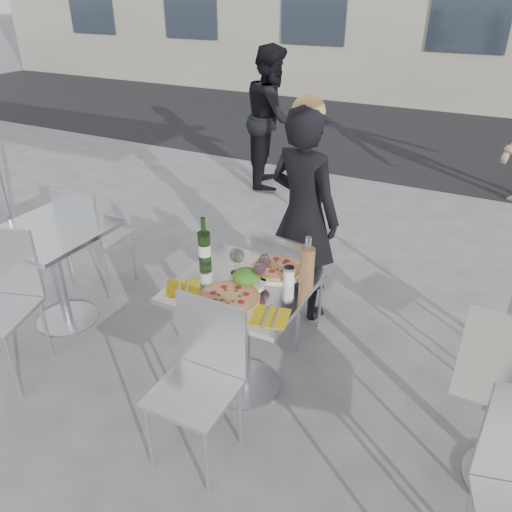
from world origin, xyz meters
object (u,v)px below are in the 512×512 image
at_px(main_table, 244,315).
at_px(chair_near, 202,369).
at_px(side_chair_lfar, 89,232).
at_px(side_chair_lnear, 1,292).
at_px(carafe, 307,266).
at_px(salad_plate, 246,278).
at_px(side_table_left, 54,257).
at_px(pizza_far, 277,268).
at_px(wineglass_red_a, 260,269).
at_px(napkin_right, 270,317).
at_px(pedestrian_a, 272,118).
at_px(sugar_shaker, 289,276).
at_px(wineglass_white_a, 235,256).
at_px(pizza_near, 229,297).
at_px(napkin_left, 183,288).
at_px(wineglass_white_b, 239,257).
at_px(chair_far, 284,277).
at_px(wineglass_red_b, 264,262).
at_px(wine_bottle, 204,246).
at_px(woman_diner, 303,215).

height_order(main_table, chair_near, chair_near).
distance_m(side_chair_lfar, side_chair_lnear, 0.95).
bearing_deg(carafe, salad_plate, -154.29).
distance_m(side_table_left, pizza_far, 1.63).
relative_size(chair_near, carafe, 2.98).
height_order(wineglass_red_a, napkin_right, wineglass_red_a).
distance_m(side_chair_lnear, pedestrian_a, 3.84).
bearing_deg(sugar_shaker, pizza_far, 138.55).
height_order(side_chair_lfar, wineglass_white_a, wineglass_white_a).
relative_size(side_table_left, wineglass_red_a, 4.76).
xyz_separation_m(pizza_near, napkin_right, (0.26, -0.05, -0.01)).
relative_size(chair_near, pedestrian_a, 0.53).
distance_m(wineglass_white_a, napkin_right, 0.48).
xyz_separation_m(main_table, napkin_left, (-0.27, -0.19, 0.21)).
bearing_deg(side_table_left, wineglass_white_b, 3.29).
bearing_deg(wineglass_white_b, chair_near, -80.29).
distance_m(side_table_left, chair_far, 1.60).
xyz_separation_m(chair_far, chair_near, (0.02, -1.03, 0.02)).
bearing_deg(wineglass_white_b, wineglass_red_b, 4.54).
xyz_separation_m(pizza_near, wineglass_red_b, (0.07, 0.27, 0.10)).
height_order(pedestrian_a, wine_bottle, pedestrian_a).
relative_size(chair_far, pizza_near, 2.58).
relative_size(chair_far, pedestrian_a, 0.51).
bearing_deg(chair_far, wineglass_red_b, 106.25).
bearing_deg(side_chair_lnear, napkin_right, -7.87).
height_order(wineglass_white_a, wineglass_white_b, same).
height_order(chair_far, napkin_left, chair_far).
relative_size(sugar_shaker, wineglass_red_a, 0.68).
bearing_deg(wine_bottle, chair_far, 56.13).
bearing_deg(carafe, wineglass_red_b, -165.82).
bearing_deg(side_chair_lfar, pizza_near, 155.54).
xyz_separation_m(pizza_near, wineglass_white_b, (-0.08, 0.25, 0.10)).
height_order(side_chair_lfar, wine_bottle, wine_bottle).
relative_size(chair_far, napkin_left, 3.38).
relative_size(main_table, pizza_far, 2.37).
bearing_deg(sugar_shaker, woman_diner, 107.32).
relative_size(wineglass_red_a, napkin_left, 0.64).
bearing_deg(wineglass_white_a, salad_plate, -33.84).
height_order(side_chair_lnear, pizza_far, side_chair_lnear).
bearing_deg(napkin_left, chair_near, -75.37).
height_order(salad_plate, sugar_shaker, sugar_shaker).
bearing_deg(napkin_right, wineglass_white_b, 126.35).
bearing_deg(wineglass_red_b, pizza_far, 80.35).
relative_size(sugar_shaker, wineglass_white_a, 0.68).
height_order(pizza_far, wineglass_white_b, wineglass_white_b).
bearing_deg(wineglass_white_a, chair_near, -78.24).
bearing_deg(napkin_right, chair_far, 96.80).
xyz_separation_m(wineglass_white_b, napkin_left, (-0.20, -0.28, -0.11)).
distance_m(chair_near, napkin_right, 0.43).
distance_m(pedestrian_a, pizza_near, 3.79).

